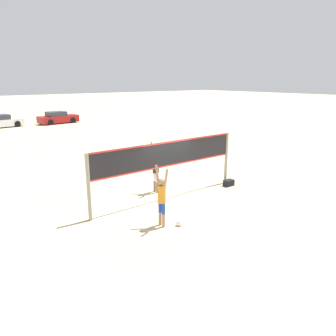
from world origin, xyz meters
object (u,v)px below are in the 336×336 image
parked_car_far (58,118)px  player_spiker (162,195)px  volleyball (179,223)px  parked_car_mid (1,122)px  volleyball_net (168,160)px  gear_bag (229,183)px  player_blocker (156,167)px

parked_car_far → player_spiker: bearing=-109.7°
volleyball → parked_car_mid: size_ratio=0.05×
volleyball_net → volleyball: size_ratio=34.19×
parked_car_mid → parked_car_far: size_ratio=0.96×
gear_bag → parked_car_mid: 28.41m
volleyball_net → player_blocker: (0.10, 1.02, -0.52)m
volleyball → parked_car_mid: (0.61, 30.04, 0.51)m
player_blocker → parked_car_far: size_ratio=0.50×
gear_bag → player_blocker: bearing=156.7°
player_spiker → player_blocker: bearing=-32.7°
volleyball_net → parked_car_mid: 27.74m
volleyball_net → player_spiker: volleyball_net is taller
player_spiker → gear_bag: player_spiker is taller
volleyball → gear_bag: gear_bag is taller
player_spiker → parked_car_far: size_ratio=0.47×
parked_car_mid → volleyball: bearing=-98.9°
player_spiker → volleyball: (0.48, -0.36, -1.03)m
player_spiker → volleyball: player_spiker is taller
player_blocker → player_spiker: bearing=-32.7°
gear_bag → volleyball: bearing=-157.8°
player_blocker → volleyball_net: bearing=-5.8°
gear_bag → parked_car_mid: bearing=98.4°
player_blocker → volleyball: player_blocker is taller
volleyball_net → parked_car_mid: volleyball_net is taller
parked_car_mid → player_blocker: bearing=-96.0°
parked_car_mid → player_spiker: bearing=-99.9°
volleyball → parked_car_far: size_ratio=0.05×
volleyball_net → parked_car_far: (5.18, 27.18, -1.10)m
volleyball → gear_bag: size_ratio=0.43×
volleyball_net → gear_bag: 3.77m
volleyball_net → parked_car_far: bearing=79.2°
volleyball_net → player_blocker: size_ratio=3.21×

